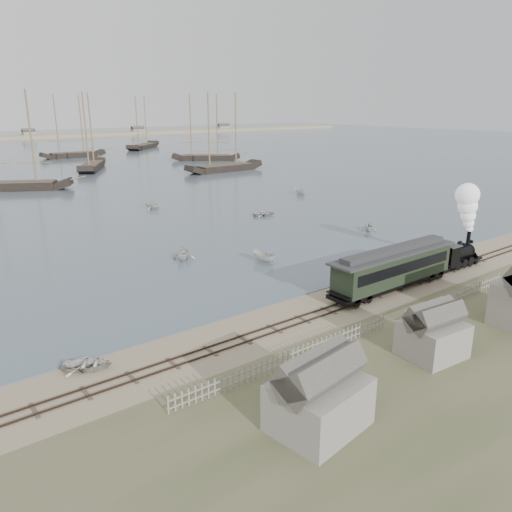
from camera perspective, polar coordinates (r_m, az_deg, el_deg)
ground at (r=43.48m, az=4.58°, el=-6.08°), size 600.00×600.00×0.00m
rail_track at (r=42.13m, az=6.41°, el=-6.86°), size 120.00×1.80×0.16m
picket_fence_west at (r=34.89m, az=4.28°, el=-12.22°), size 19.00×0.10×1.20m
picket_fence_east at (r=48.31m, az=21.88°, el=-4.90°), size 15.00×0.10×1.20m
shed_left at (r=29.18m, az=7.09°, el=-18.79°), size 5.00×4.00×4.10m
shed_mid at (r=37.91m, az=19.34°, el=-10.70°), size 4.00×3.50×3.60m
locomotive at (r=58.15m, az=22.88°, el=2.74°), size 6.97×2.60×8.68m
passenger_coach at (r=48.74m, az=15.44°, el=-1.17°), size 15.24×2.94×3.70m
beached_dinghy at (r=35.90m, az=-18.75°, el=-11.63°), size 3.79×4.12×0.70m
rowboat_1 at (r=57.02m, az=-8.30°, el=0.37°), size 3.98×4.02×1.60m
rowboat_2 at (r=55.42m, az=0.85°, el=-0.13°), size 3.42×1.79×1.26m
rowboat_3 at (r=78.96m, az=0.91°, el=4.87°), size 3.64×4.18×0.72m
rowboat_4 at (r=71.14m, az=12.74°, el=3.38°), size 3.53×3.56×1.42m
rowboat_5 at (r=98.11m, az=5.06°, el=7.35°), size 3.33×1.55×1.24m
rowboat_7 at (r=85.90m, az=-11.75°, el=5.80°), size 3.76×3.55×1.58m
schooner_2 at (r=113.27m, az=-26.11°, el=11.80°), size 20.83×14.25×20.00m
schooner_3 at (r=142.39m, az=-18.58°, el=13.35°), size 14.61×21.11×20.00m
schooner_4 at (r=132.28m, az=-3.69°, el=13.95°), size 22.60×6.25×20.00m
schooner_5 at (r=158.67m, az=-5.82°, el=14.40°), size 19.93×16.31×20.00m
schooner_8 at (r=177.14m, az=-20.46°, el=13.72°), size 20.60×5.03×20.00m
schooner_9 at (r=205.93m, az=-12.93°, el=14.65°), size 21.10×20.63×20.00m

